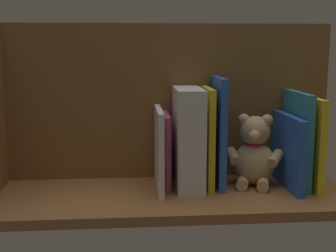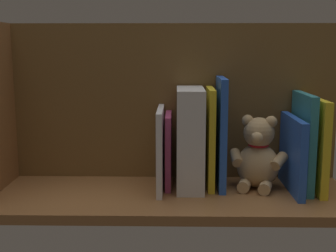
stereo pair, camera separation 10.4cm
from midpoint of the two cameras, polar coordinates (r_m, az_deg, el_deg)
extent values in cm
cube|color=brown|center=(108.53, -2.78, -8.88)|extent=(86.14, 31.19, 2.20)
cube|color=brown|center=(116.89, -3.09, 3.03)|extent=(86.14, 1.50, 39.71)
cube|color=yellow|center=(114.88, 14.82, -1.89)|extent=(1.80, 17.92, 22.00)
cube|color=teal|center=(114.36, 13.45, -1.60)|extent=(1.80, 16.90, 23.10)
cube|color=blue|center=(112.74, 12.31, -3.13)|extent=(1.72, 19.85, 17.69)
ellipsoid|color=tan|center=(113.60, 8.21, -4.70)|extent=(12.52, 11.81, 10.77)
sphere|color=tan|center=(111.82, 8.31, -0.65)|extent=(7.41, 7.41, 7.41)
sphere|color=tan|center=(111.17, 9.77, 0.70)|extent=(2.86, 2.86, 2.86)
sphere|color=tan|center=(111.59, 6.92, 0.81)|extent=(2.86, 2.86, 2.86)
sphere|color=#DBB77F|center=(108.84, 8.17, -1.23)|extent=(2.86, 2.86, 2.86)
cylinder|color=tan|center=(111.57, 10.80, -4.04)|extent=(5.23, 5.73, 3.98)
cylinder|color=tan|center=(112.33, 5.57, -3.81)|extent=(2.75, 5.40, 3.98)
cylinder|color=tan|center=(110.13, 9.22, -7.34)|extent=(3.95, 4.71, 2.86)
cylinder|color=tan|center=(110.50, 6.69, -7.21)|extent=(3.95, 4.71, 2.86)
torus|color=red|center=(112.39, 8.27, -2.12)|extent=(6.17, 6.17, 0.84)
cube|color=blue|center=(110.68, 3.65, -0.77)|extent=(1.70, 14.54, 26.74)
cube|color=yellow|center=(110.96, 2.33, -1.41)|extent=(1.52, 13.79, 24.14)
cube|color=silver|center=(109.27, -0.16, -1.56)|extent=(6.44, 16.05, 24.21)
cube|color=#B23F72|center=(111.08, -2.71, -3.06)|extent=(1.36, 13.38, 17.85)
cube|color=silver|center=(108.51, -3.89, -2.95)|extent=(1.34, 18.17, 19.47)
camera|label=1|loc=(0.05, -92.86, -0.51)|focal=48.40mm
camera|label=2|loc=(0.05, 87.14, 0.51)|focal=48.40mm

